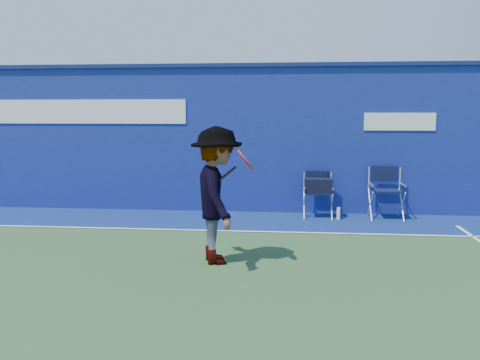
# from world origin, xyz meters

# --- Properties ---
(ground) EXTENTS (80.00, 80.00, 0.00)m
(ground) POSITION_xyz_m (0.00, 0.00, 0.00)
(ground) COLOR #2C4E29
(ground) RESTS_ON ground
(stadium_wall) EXTENTS (24.00, 0.50, 3.08)m
(stadium_wall) POSITION_xyz_m (-0.00, 5.20, 1.55)
(stadium_wall) COLOR navy
(stadium_wall) RESTS_ON ground
(out_of_bounds_strip) EXTENTS (24.00, 1.80, 0.01)m
(out_of_bounds_strip) POSITION_xyz_m (0.00, 4.10, 0.00)
(out_of_bounds_strip) COLOR navy
(out_of_bounds_strip) RESTS_ON ground
(court_lines) EXTENTS (24.00, 12.00, 0.01)m
(court_lines) POSITION_xyz_m (0.00, 0.60, 0.01)
(court_lines) COLOR white
(court_lines) RESTS_ON out_of_bounds_strip
(directors_chair_left) EXTENTS (0.54, 0.50, 0.91)m
(directors_chair_left) POSITION_xyz_m (1.99, 4.60, 0.39)
(directors_chair_left) COLOR silver
(directors_chair_left) RESTS_ON ground
(directors_chair_right) EXTENTS (0.61, 0.55, 1.02)m
(directors_chair_right) POSITION_xyz_m (3.32, 4.61, 0.32)
(directors_chair_right) COLOR silver
(directors_chair_right) RESTS_ON ground
(water_bottle) EXTENTS (0.07, 0.07, 0.24)m
(water_bottle) POSITION_xyz_m (2.38, 4.41, 0.12)
(water_bottle) COLOR white
(water_bottle) RESTS_ON ground
(tennis_player) EXTENTS (1.08, 1.38, 1.90)m
(tennis_player) POSITION_xyz_m (0.42, 1.38, 0.95)
(tennis_player) COLOR #EA4738
(tennis_player) RESTS_ON ground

